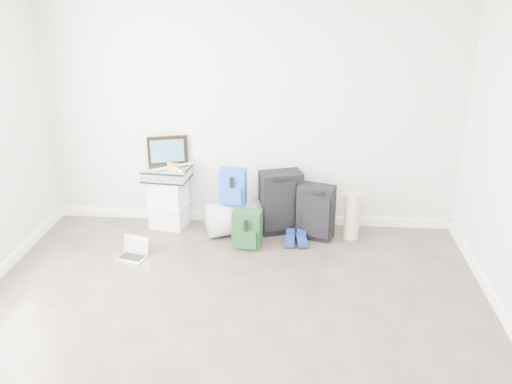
# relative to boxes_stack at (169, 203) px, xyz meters

# --- Properties ---
(ground) EXTENTS (5.00, 5.00, 0.00)m
(ground) POSITION_rel_boxes_stack_xyz_m (0.90, -2.30, -0.28)
(ground) COLOR #332E25
(ground) RESTS_ON ground
(room_envelope) EXTENTS (4.52, 5.02, 2.71)m
(room_envelope) POSITION_rel_boxes_stack_xyz_m (0.90, -2.28, 1.44)
(room_envelope) COLOR silver
(room_envelope) RESTS_ON ground
(boxes_stack) EXTENTS (0.45, 0.39, 0.56)m
(boxes_stack) POSITION_rel_boxes_stack_xyz_m (0.00, 0.00, 0.00)
(boxes_stack) COLOR silver
(boxes_stack) RESTS_ON ground
(briefcase) EXTENTS (0.51, 0.40, 0.14)m
(briefcase) POSITION_rel_boxes_stack_xyz_m (-0.00, 0.00, 0.35)
(briefcase) COLOR #B2B2B7
(briefcase) RESTS_ON boxes_stack
(painting) EXTENTS (0.43, 0.15, 0.33)m
(painting) POSITION_rel_boxes_stack_xyz_m (0.00, 0.10, 0.58)
(painting) COLOR black
(painting) RESTS_ON briefcase
(drone) EXTENTS (0.45, 0.45, 0.05)m
(drone) POSITION_rel_boxes_stack_xyz_m (0.08, -0.02, 0.44)
(drone) COLOR gold
(drone) RESTS_ON briefcase
(duffel_bag) EXTENTS (0.68, 0.57, 0.36)m
(duffel_bag) POSITION_rel_boxes_stack_xyz_m (0.74, -0.12, -0.10)
(duffel_bag) COLOR gray
(duffel_bag) RESTS_ON ground
(blue_backpack) EXTENTS (0.29, 0.22, 0.39)m
(blue_backpack) POSITION_rel_boxes_stack_xyz_m (0.74, -0.15, 0.27)
(blue_backpack) COLOR #1843A1
(blue_backpack) RESTS_ON duffel_bag
(large_suitcase) EXTENTS (0.50, 0.40, 0.69)m
(large_suitcase) POSITION_rel_boxes_stack_xyz_m (1.25, -0.03, 0.06)
(large_suitcase) COLOR black
(large_suitcase) RESTS_ON ground
(green_backpack) EXTENTS (0.31, 0.24, 0.41)m
(green_backpack) POSITION_rel_boxes_stack_xyz_m (0.92, -0.44, -0.09)
(green_backpack) COLOR #133619
(green_backpack) RESTS_ON ground
(carry_on) EXTENTS (0.42, 0.34, 0.59)m
(carry_on) POSITION_rel_boxes_stack_xyz_m (1.63, -0.15, 0.02)
(carry_on) COLOR black
(carry_on) RESTS_ON ground
(shoes) EXTENTS (0.24, 0.27, 0.09)m
(shoes) POSITION_rel_boxes_stack_xyz_m (1.43, -0.33, -0.24)
(shoes) COLOR black
(shoes) RESTS_ON ground
(rolled_rug) EXTENTS (0.17, 0.17, 0.51)m
(rolled_rug) POSITION_rel_boxes_stack_xyz_m (2.02, -0.12, -0.03)
(rolled_rug) COLOR tan
(rolled_rug) RESTS_ON ground
(laptop) EXTENTS (0.32, 0.27, 0.20)m
(laptop) POSITION_rel_boxes_stack_xyz_m (-0.20, -0.74, -0.23)
(laptop) COLOR silver
(laptop) RESTS_ON ground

